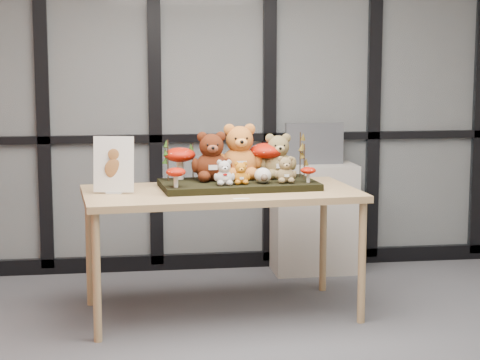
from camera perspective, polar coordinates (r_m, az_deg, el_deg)
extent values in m
plane|color=#B7B4AD|center=(6.83, -1.83, 5.75)|extent=(5.00, 0.00, 5.00)
plane|color=#B7B4AD|center=(1.97, 14.99, -1.25)|extent=(5.00, 0.00, 5.00)
cube|color=#2D383F|center=(6.80, -1.80, 5.74)|extent=(4.90, 0.02, 2.70)
cube|color=black|center=(6.99, -1.75, -5.30)|extent=(4.90, 0.06, 0.12)
cube|color=black|center=(6.82, -1.79, 2.80)|extent=(4.90, 0.06, 0.06)
cube|color=black|center=(6.78, -12.84, 5.53)|extent=(0.10, 0.06, 2.70)
cube|color=black|center=(6.76, -5.61, 5.69)|extent=(0.10, 0.06, 2.70)
cube|color=black|center=(6.86, 1.95, 5.77)|extent=(0.10, 0.06, 2.70)
cube|color=black|center=(7.07, 8.78, 5.75)|extent=(0.10, 0.06, 2.70)
cube|color=black|center=(7.38, 15.51, 5.65)|extent=(0.10, 0.06, 2.70)
cube|color=tan|center=(5.64, -1.27, -0.90)|extent=(1.83, 1.02, 0.04)
cylinder|color=tan|center=(5.24, -9.39, -6.37)|extent=(0.05, 0.05, 0.78)
cylinder|color=tan|center=(6.00, -9.85, -4.48)|extent=(0.05, 0.05, 0.78)
cylinder|color=tan|center=(5.58, 8.01, -5.41)|extent=(0.05, 0.05, 0.78)
cylinder|color=tan|center=(6.30, 5.48, -3.77)|extent=(0.05, 0.05, 0.78)
cube|color=black|center=(5.72, -0.10, -0.31)|extent=(1.05, 0.59, 0.04)
cube|color=silver|center=(5.56, -8.26, -0.83)|extent=(0.11, 0.08, 0.01)
cube|color=white|center=(5.53, -8.29, 1.03)|extent=(0.26, 0.10, 0.35)
ellipsoid|color=brown|center=(5.53, -8.29, 0.73)|extent=(0.11, 0.01, 0.13)
ellipsoid|color=brown|center=(5.52, -8.31, 1.68)|extent=(0.07, 0.01, 0.07)
cube|color=white|center=(5.30, 0.08, -1.23)|extent=(0.10, 0.03, 0.00)
cube|color=#ABA398|center=(6.83, 4.88, -2.52)|extent=(0.64, 0.37, 0.85)
cube|color=#4C4E53|center=(6.76, 4.90, 2.40)|extent=(0.45, 0.05, 0.32)
cube|color=black|center=(6.74, 4.94, 2.38)|extent=(0.40, 0.00, 0.26)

